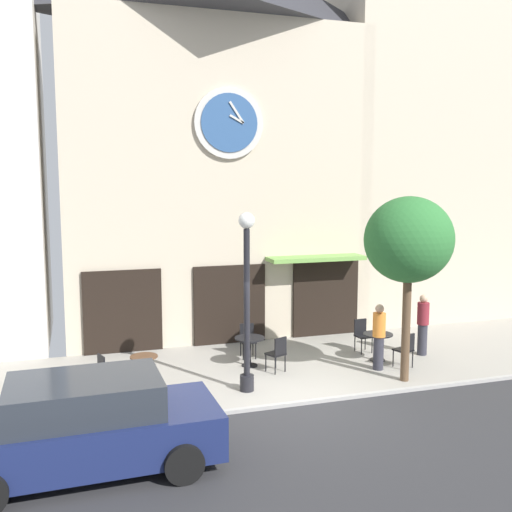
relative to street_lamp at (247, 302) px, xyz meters
name	(u,v)px	position (x,y,z in m)	size (l,w,h in m)	color
ground_plane	(312,409)	(1.01, -1.40, -2.07)	(25.15, 10.72, 0.13)	#9E998E
clock_building	(217,134)	(0.66, 5.36, 4.10)	(9.15, 4.18, 11.86)	beige
neighbor_building_right	(430,109)	(8.24, 5.51, 5.16)	(6.76, 3.11, 14.42)	beige
street_lamp	(247,302)	(0.00, 0.00, 0.00)	(0.36, 0.36, 4.03)	black
street_tree	(409,241)	(3.77, -0.49, 1.29)	(2.11, 1.90, 4.37)	brown
cafe_table_center_left	(144,367)	(-2.19, 0.87, -1.54)	(0.63, 0.63, 0.76)	black
cafe_table_near_curb	(250,345)	(0.58, 1.68, -1.50)	(0.77, 0.77, 0.75)	black
cafe_table_leftmost	(378,341)	(3.94, 1.10, -1.51)	(0.78, 0.78, 0.72)	black
cafe_chair_left_end	(106,371)	(-3.05, 0.76, -1.52)	(0.50, 0.50, 0.90)	black
cafe_chair_by_entrance	(406,348)	(4.30, 0.32, -1.52)	(0.50, 0.50, 0.90)	black
cafe_chair_near_tree	(278,351)	(1.10, 0.99, -1.52)	(0.53, 0.53, 0.90)	black
cafe_chair_facing_wall	(247,338)	(0.75, 2.45, -1.52)	(0.43, 0.43, 0.90)	black
cafe_chair_under_awning	(362,333)	(3.94, 1.98, -1.52)	(0.43, 0.43, 0.90)	black
pedestrian_orange	(379,336)	(3.58, 0.43, -1.19)	(0.44, 0.44, 1.67)	#2D2D38
pedestrian_maroon	(423,324)	(5.36, 1.19, -1.19)	(0.42, 0.42, 1.67)	#2D2D38
parked_car_navy	(86,426)	(-3.54, -2.72, -1.29)	(4.33, 2.08, 1.55)	navy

